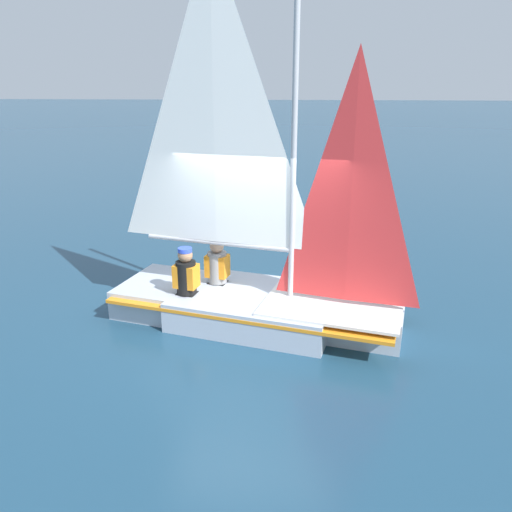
# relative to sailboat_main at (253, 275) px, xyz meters

# --- Properties ---
(ground_plane) EXTENTS (260.00, 260.00, 0.00)m
(ground_plane) POSITION_rel_sailboat_main_xyz_m (0.04, -0.01, -0.74)
(ground_plane) COLOR navy
(sailboat_main) EXTENTS (4.50, 2.47, 5.40)m
(sailboat_main) POSITION_rel_sailboat_main_xyz_m (0.00, 0.00, 0.00)
(sailboat_main) COLOR #B2BCCC
(sailboat_main) RESTS_ON ground_plane
(sailor_helm) EXTENTS (0.39, 0.35, 1.16)m
(sailor_helm) POSITION_rel_sailboat_main_xyz_m (-0.62, 0.37, -0.12)
(sailor_helm) COLOR black
(sailor_helm) RESTS_ON ground_plane
(sailor_crew) EXTENTS (0.39, 0.35, 1.16)m
(sailor_crew) POSITION_rel_sailboat_main_xyz_m (-1.00, -0.13, -0.10)
(sailor_crew) COLOR black
(sailor_crew) RESTS_ON ground_plane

